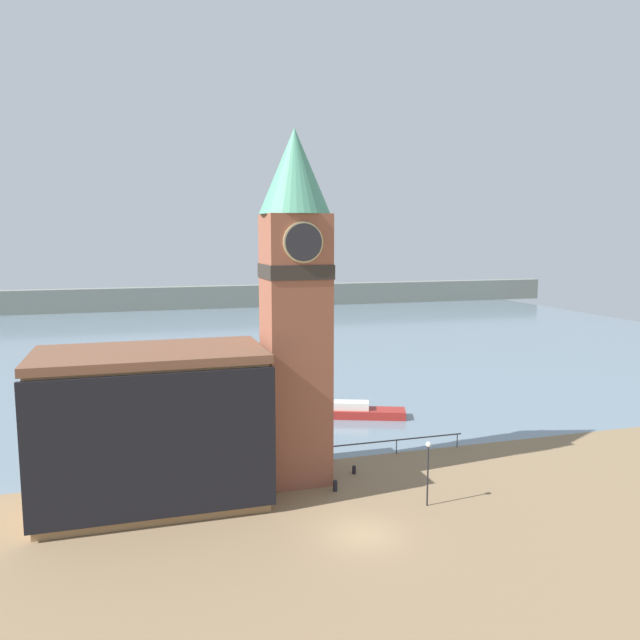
{
  "coord_description": "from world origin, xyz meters",
  "views": [
    {
      "loc": [
        -11.21,
        -29.61,
        15.79
      ],
      "look_at": [
        -0.42,
        6.48,
        10.8
      ],
      "focal_mm": 35.0,
      "sensor_mm": 36.0,
      "label": 1
    }
  ],
  "objects_px": {
    "lamp_post": "(428,461)",
    "mooring_bollard_near": "(335,485)",
    "clock_tower": "(295,298)",
    "mooring_bollard_far": "(354,469)",
    "pier_building": "(152,427)",
    "boat_near": "(362,411)"
  },
  "relations": [
    {
      "from": "lamp_post",
      "to": "mooring_bollard_near",
      "type": "bearing_deg",
      "value": 141.84
    },
    {
      "from": "clock_tower",
      "to": "mooring_bollard_far",
      "type": "relative_size",
      "value": 38.2
    },
    {
      "from": "mooring_bollard_near",
      "to": "mooring_bollard_far",
      "type": "relative_size",
      "value": 1.26
    },
    {
      "from": "clock_tower",
      "to": "pier_building",
      "type": "height_order",
      "value": "clock_tower"
    },
    {
      "from": "pier_building",
      "to": "boat_near",
      "type": "xyz_separation_m",
      "value": [
        18.24,
        13.22,
        -4.14
      ]
    },
    {
      "from": "clock_tower",
      "to": "lamp_post",
      "type": "xyz_separation_m",
      "value": [
        6.39,
        -6.31,
        -9.21
      ]
    },
    {
      "from": "clock_tower",
      "to": "mooring_bollard_far",
      "type": "distance_m",
      "value": 12.29
    },
    {
      "from": "pier_building",
      "to": "mooring_bollard_far",
      "type": "relative_size",
      "value": 22.6
    },
    {
      "from": "mooring_bollard_far",
      "to": "boat_near",
      "type": "bearing_deg",
      "value": 67.1
    },
    {
      "from": "pier_building",
      "to": "mooring_bollard_near",
      "type": "distance_m",
      "value": 11.8
    },
    {
      "from": "clock_tower",
      "to": "lamp_post",
      "type": "distance_m",
      "value": 12.86
    },
    {
      "from": "pier_building",
      "to": "mooring_bollard_far",
      "type": "bearing_deg",
      "value": 3.77
    },
    {
      "from": "pier_building",
      "to": "clock_tower",
      "type": "bearing_deg",
      "value": 7.39
    },
    {
      "from": "clock_tower",
      "to": "mooring_bollard_near",
      "type": "xyz_separation_m",
      "value": [
        1.82,
        -2.72,
        -11.55
      ]
    },
    {
      "from": "mooring_bollard_far",
      "to": "pier_building",
      "type": "bearing_deg",
      "value": -176.23
    },
    {
      "from": "pier_building",
      "to": "mooring_bollard_far",
      "type": "distance_m",
      "value": 13.74
    },
    {
      "from": "boat_near",
      "to": "mooring_bollard_far",
      "type": "relative_size",
      "value": 12.32
    },
    {
      "from": "boat_near",
      "to": "mooring_bollard_near",
      "type": "distance_m",
      "value": 16.48
    },
    {
      "from": "boat_near",
      "to": "mooring_bollard_near",
      "type": "xyz_separation_m",
      "value": [
        -7.34,
        -14.76,
        -0.12
      ]
    },
    {
      "from": "pier_building",
      "to": "lamp_post",
      "type": "distance_m",
      "value": 16.41
    },
    {
      "from": "boat_near",
      "to": "lamp_post",
      "type": "bearing_deg",
      "value": -78.07
    },
    {
      "from": "pier_building",
      "to": "lamp_post",
      "type": "xyz_separation_m",
      "value": [
        15.46,
        -5.13,
        -1.91
      ]
    }
  ]
}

